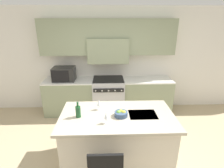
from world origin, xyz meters
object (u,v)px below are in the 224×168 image
Objects in this scene: wine_glass_near at (106,116)px; wine_bottle at (78,111)px; fruit_bowl at (121,114)px; wine_glass_far at (99,103)px; range_stove at (108,96)px; microwave at (64,74)px.

wine_bottle is at bearing 156.09° from wine_glass_near.
wine_bottle is 1.35× the size of wine_glass_near.
wine_glass_far is at bearing 146.97° from fruit_bowl.
wine_bottle is (-0.49, -1.84, 0.56)m from range_stove.
wine_glass_far is (0.31, 0.23, 0.03)m from wine_bottle.
fruit_bowl is at bearing 0.30° from wine_bottle.
wine_glass_near is (1.06, -2.05, -0.02)m from microwave.
range_stove is at bearing 95.36° from fruit_bowl.
wine_glass_far is 0.43m from fruit_bowl.
wine_glass_near is (0.44, -0.19, 0.03)m from wine_bottle.
wine_bottle reaches higher than wine_glass_near.
microwave reaches higher than wine_glass_near.
wine_glass_far reaches higher than fruit_bowl.
wine_glass_near is 1.00× the size of wine_glass_far.
wine_bottle is 1.35× the size of wine_glass_far.
wine_glass_near is at bearing -91.63° from range_stove.
wine_bottle is 0.48m from wine_glass_near.
fruit_bowl is (0.67, 0.00, -0.05)m from wine_bottle.
wine_glass_far is at bearing -96.35° from range_stove.
range_stove is at bearing 74.98° from wine_bottle.
microwave is 2.60× the size of fruit_bowl.
wine_glass_far is at bearing -60.02° from microwave.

